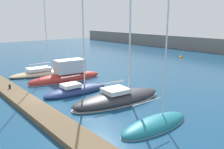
% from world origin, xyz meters
% --- Properties ---
extents(ground_plane, '(120.00, 120.00, 0.00)m').
position_xyz_m(ground_plane, '(0.00, 0.00, 0.00)').
color(ground_plane, navy).
extents(dock_pier, '(25.37, 2.01, 0.41)m').
position_xyz_m(dock_pier, '(0.00, -1.99, 0.21)').
color(dock_pier, brown).
rests_on(dock_pier, ground_plane).
extents(sailboat_sand_nearest, '(3.34, 9.56, 16.93)m').
position_xyz_m(sailboat_sand_nearest, '(-10.14, 4.27, 0.27)').
color(sailboat_sand_nearest, beige).
rests_on(sailboat_sand_nearest, ground_plane).
extents(motorboat_red_second, '(3.13, 9.46, 3.63)m').
position_xyz_m(motorboat_red_second, '(-5.28, 5.01, 0.67)').
color(motorboat_red_second, '#B72D28').
rests_on(motorboat_red_second, ground_plane).
extents(sailboat_navy_third, '(2.38, 7.04, 13.02)m').
position_xyz_m(sailboat_navy_third, '(-0.07, 3.13, 0.30)').
color(sailboat_navy_third, navy).
rests_on(sailboat_navy_third, ground_plane).
extents(sailboat_charcoal_fourth, '(3.86, 9.42, 18.74)m').
position_xyz_m(sailboat_charcoal_fourth, '(4.62, 4.67, 0.45)').
color(sailboat_charcoal_fourth, '#2D2D33').
rests_on(sailboat_charcoal_fourth, ground_plane).
extents(sailboat_teal_fifth, '(2.16, 6.21, 12.71)m').
position_xyz_m(sailboat_teal_fifth, '(10.19, 3.29, 0.17)').
color(sailboat_teal_fifth, '#19707F').
rests_on(sailboat_teal_fifth, ground_plane).
extents(mooring_buoy_orange, '(0.72, 0.72, 0.72)m').
position_xyz_m(mooring_buoy_orange, '(-6.59, 30.63, 0.00)').
color(mooring_buoy_orange, orange).
rests_on(mooring_buoy_orange, ground_plane).
extents(dock_bollard, '(0.20, 0.20, 0.44)m').
position_xyz_m(dock_bollard, '(-4.49, -1.99, 0.63)').
color(dock_bollard, black).
rests_on(dock_bollard, dock_pier).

